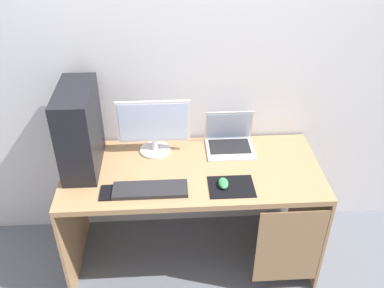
% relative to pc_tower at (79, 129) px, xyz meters
% --- Properties ---
extents(ground_plane, '(8.00, 8.00, 0.00)m').
position_rel_pc_tower_xyz_m(ground_plane, '(0.65, -0.08, -1.01)').
color(ground_plane, slate).
extents(wall_back, '(4.00, 0.05, 2.60)m').
position_rel_pc_tower_xyz_m(wall_back, '(0.65, 0.30, 0.30)').
color(wall_back, silver).
rests_on(wall_back, ground_plane).
extents(desk, '(1.56, 0.68, 0.75)m').
position_rel_pc_tower_xyz_m(desk, '(0.67, -0.09, -0.40)').
color(desk, '#A37A51').
rests_on(desk, ground_plane).
extents(pc_tower, '(0.20, 0.44, 0.51)m').
position_rel_pc_tower_xyz_m(pc_tower, '(0.00, 0.00, 0.00)').
color(pc_tower, black).
rests_on(pc_tower, desk).
extents(monitor, '(0.45, 0.19, 0.36)m').
position_rel_pc_tower_xyz_m(monitor, '(0.42, 0.12, -0.07)').
color(monitor, silver).
rests_on(monitor, desk).
extents(laptop, '(0.30, 0.25, 0.24)m').
position_rel_pc_tower_xyz_m(laptop, '(0.90, 0.14, -0.21)').
color(laptop, silver).
rests_on(laptop, desk).
extents(keyboard, '(0.42, 0.14, 0.02)m').
position_rel_pc_tower_xyz_m(keyboard, '(0.40, -0.28, -0.24)').
color(keyboard, '#232326').
rests_on(keyboard, desk).
extents(mousepad, '(0.26, 0.20, 0.00)m').
position_rel_pc_tower_xyz_m(mousepad, '(0.86, -0.27, -0.25)').
color(mousepad, black).
rests_on(mousepad, desk).
extents(mouse_left, '(0.06, 0.10, 0.03)m').
position_rel_pc_tower_xyz_m(mouse_left, '(0.82, -0.26, -0.23)').
color(mouse_left, '#338C4C').
rests_on(mouse_left, mousepad).
extents(cell_phone, '(0.07, 0.13, 0.01)m').
position_rel_pc_tower_xyz_m(cell_phone, '(0.16, -0.28, -0.25)').
color(cell_phone, black).
rests_on(cell_phone, desk).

